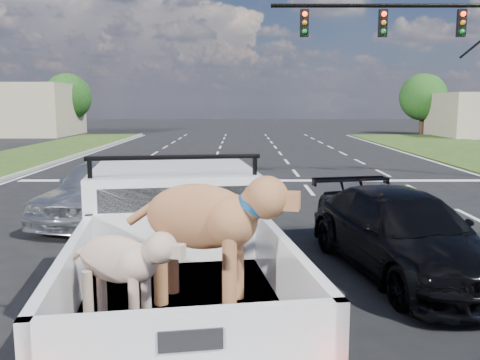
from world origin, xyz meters
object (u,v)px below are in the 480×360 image
object	(u,v)px
traffic_signal	(454,48)
black_coupe	(403,233)
silver_sedan	(107,188)
pickup_truck	(176,255)

from	to	relation	value
traffic_signal	black_coupe	world-z (taller)	traffic_signal
black_coupe	traffic_signal	bearing A→B (deg)	53.20
silver_sedan	black_coupe	world-z (taller)	silver_sedan
traffic_signal	silver_sedan	bearing A→B (deg)	-148.29
traffic_signal	black_coupe	xyz separation A→B (m)	(-5.00, -10.54, -4.06)
traffic_signal	black_coupe	distance (m)	12.35
traffic_signal	pickup_truck	xyz separation A→B (m)	(-8.43, -12.96, -3.69)
traffic_signal	pickup_truck	world-z (taller)	traffic_signal
black_coupe	silver_sedan	bearing A→B (deg)	135.51
pickup_truck	silver_sedan	distance (m)	6.71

